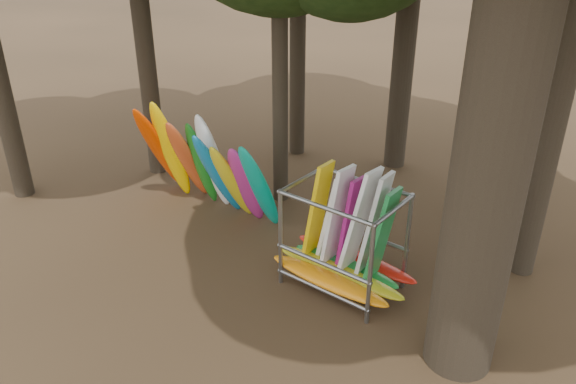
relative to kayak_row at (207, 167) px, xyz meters
The scene contains 3 objects.
ground 3.20m from the kayak_row, 29.76° to the right, with size 120.00×120.00×0.00m, color #47331E.
kayak_row is the anchor object (origin of this frame).
storage_rack 4.69m from the kayak_row, ahead, with size 3.19×1.59×2.89m.
Camera 1 is at (7.44, -7.79, 7.37)m, focal length 35.00 mm.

